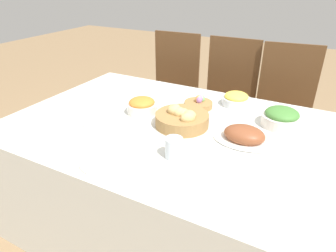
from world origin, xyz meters
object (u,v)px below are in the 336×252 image
object	(u,v)px
chair_far_right	(283,110)
spoon	(140,172)
carrot_bowl	(142,106)
butter_dish	(92,127)
bread_basket	(182,118)
ham_platter	(244,136)
drinking_cup	(174,148)
green_salad_bowl	(281,118)
chair_far_left	(171,89)
chair_far_center	(226,99)
pineapple_bowl	(236,99)
dinner_plate	(107,161)
knife	(134,170)
egg_basket	(199,103)
fork	(82,153)

from	to	relation	value
chair_far_right	spoon	distance (m)	1.46
carrot_bowl	butter_dish	bearing A→B (deg)	-110.46
bread_basket	ham_platter	distance (m)	0.34
chair_far_right	carrot_bowl	world-z (taller)	chair_far_right
carrot_bowl	drinking_cup	bearing A→B (deg)	-41.29
green_salad_bowl	drinking_cup	bearing A→B (deg)	-123.67
chair_far_left	green_salad_bowl	bearing A→B (deg)	-36.95
chair_far_center	butter_dish	size ratio (longest dim) A/B	9.96
carrot_bowl	drinking_cup	world-z (taller)	drinking_cup
pineapple_bowl	dinner_plate	bearing A→B (deg)	-109.61
knife	egg_basket	bearing A→B (deg)	87.97
ham_platter	fork	size ratio (longest dim) A/B	1.87
carrot_bowl	green_salad_bowl	size ratio (longest dim) A/B	0.85
chair_far_right	pineapple_bowl	bearing A→B (deg)	-120.54
fork	spoon	distance (m)	0.31
pineapple_bowl	green_salad_bowl	world-z (taller)	green_salad_bowl
chair_far_center	egg_basket	size ratio (longest dim) A/B	5.89
bread_basket	spoon	xyz separation A→B (m)	(0.03, -0.47, -0.04)
chair_far_right	knife	xyz separation A→B (m)	(-0.40, -1.40, 0.19)
chair_far_right	bread_basket	size ratio (longest dim) A/B	3.52
chair_far_center	spoon	xyz separation A→B (m)	(0.08, -1.40, 0.19)
carrot_bowl	fork	world-z (taller)	carrot_bowl
bread_basket	knife	xyz separation A→B (m)	(0.00, -0.47, -0.04)
chair_far_left	chair_far_center	size ratio (longest dim) A/B	1.00
bread_basket	egg_basket	xyz separation A→B (m)	(-0.02, 0.27, -0.02)
chair_far_center	ham_platter	size ratio (longest dim) A/B	3.27
ham_platter	pineapple_bowl	size ratio (longest dim) A/B	1.80
spoon	butter_dish	world-z (taller)	butter_dish
carrot_bowl	chair_far_left	bearing A→B (deg)	106.94
dinner_plate	drinking_cup	world-z (taller)	drinking_cup
chair_far_center	drinking_cup	size ratio (longest dim) A/B	10.34
drinking_cup	butter_dish	bearing A→B (deg)	176.62
green_salad_bowl	fork	bearing A→B (deg)	-136.25
green_salad_bowl	pineapple_bowl	bearing A→B (deg)	151.41
carrot_bowl	pineapple_bowl	bearing A→B (deg)	39.79
dinner_plate	ham_platter	bearing A→B (deg)	44.16
egg_basket	green_salad_bowl	size ratio (longest dim) A/B	0.83
chair_far_center	spoon	size ratio (longest dim) A/B	6.11
drinking_cup	butter_dish	xyz separation A→B (m)	(-0.49, 0.03, -0.03)
knife	butter_dish	bearing A→B (deg)	149.49
pineapple_bowl	butter_dish	world-z (taller)	pineapple_bowl
green_salad_bowl	ham_platter	bearing A→B (deg)	-117.07
knife	bread_basket	bearing A→B (deg)	86.89
egg_basket	pineapple_bowl	bearing A→B (deg)	36.55
bread_basket	butter_dish	bearing A→B (deg)	-145.51
chair_far_right	butter_dish	world-z (taller)	chair_far_right
chair_far_center	bread_basket	bearing A→B (deg)	-88.19
chair_far_center	egg_basket	bearing A→B (deg)	-88.41
chair_far_right	ham_platter	world-z (taller)	chair_far_right
egg_basket	spoon	world-z (taller)	egg_basket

